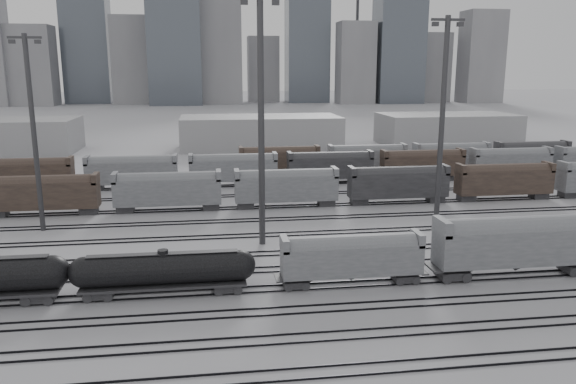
{
  "coord_description": "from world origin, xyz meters",
  "views": [
    {
      "loc": [
        -2.91,
        -47.45,
        20.04
      ],
      "look_at": [
        7.14,
        24.03,
        4.0
      ],
      "focal_mm": 35.0,
      "sensor_mm": 36.0,
      "label": 1
    }
  ],
  "objects": [
    {
      "name": "hopper_car_b",
      "position": [
        26.46,
        1.0,
        3.63
      ],
      "size": [
        16.41,
        3.26,
        5.87
      ],
      "color": "#252427",
      "rests_on": "ground"
    },
    {
      "name": "bg_string_mid",
      "position": [
        18.0,
        48.0,
        2.8
      ],
      "size": [
        151.0,
        3.0,
        5.6
      ],
      "color": "#252427",
      "rests_on": "ground"
    },
    {
      "name": "bg_string_near",
      "position": [
        8.0,
        32.0,
        2.8
      ],
      "size": [
        151.0,
        3.0,
        5.6
      ],
      "color": "gray",
      "rests_on": "ground"
    },
    {
      "name": "warehouse_mid",
      "position": [
        10.0,
        95.0,
        4.0
      ],
      "size": [
        40.0,
        18.0,
        8.0
      ],
      "primitive_type": "cube",
      "color": "#ABABAE",
      "rests_on": "ground"
    },
    {
      "name": "crane_right",
      "position": [
        91.26,
        305.0,
        57.39
      ],
      "size": [
        42.0,
        1.8,
        100.0
      ],
      "color": "#39393B",
      "rests_on": "ground"
    },
    {
      "name": "tracks",
      "position": [
        0.0,
        17.5,
        0.08
      ],
      "size": [
        220.0,
        71.5,
        0.16
      ],
      "color": "black",
      "rests_on": "ground"
    },
    {
      "name": "crane_left",
      "position": [
        -28.74,
        305.0,
        57.39
      ],
      "size": [
        42.0,
        1.8,
        100.0
      ],
      "color": "#39393B",
      "rests_on": "ground"
    },
    {
      "name": "light_mast_c",
      "position": [
        2.82,
        14.77,
        14.82
      ],
      "size": [
        4.47,
        0.72,
        27.93
      ],
      "color": "#39393B",
      "rests_on": "ground"
    },
    {
      "name": "warehouse_right",
      "position": [
        60.0,
        95.0,
        4.0
      ],
      "size": [
        35.0,
        18.0,
        8.0
      ],
      "primitive_type": "cube",
      "color": "#ABABAE",
      "rests_on": "ground"
    },
    {
      "name": "skyline",
      "position": [
        10.84,
        280.0,
        34.73
      ],
      "size": [
        316.0,
        22.4,
        95.0
      ],
      "color": "#949497",
      "rests_on": "ground"
    },
    {
      "name": "ground",
      "position": [
        0.0,
        0.0,
        0.0
      ],
      "size": [
        900.0,
        900.0,
        0.0
      ],
      "primitive_type": "plane",
      "color": "silver",
      "rests_on": "ground"
    },
    {
      "name": "hopper_car_a",
      "position": [
        9.92,
        1.0,
        2.94
      ],
      "size": [
        13.3,
        2.64,
        4.76
      ],
      "color": "#252427",
      "rests_on": "ground"
    },
    {
      "name": "bg_string_far",
      "position": [
        35.5,
        56.0,
        2.8
      ],
      "size": [
        66.0,
        3.0,
        5.6
      ],
      "color": "brown",
      "rests_on": "ground"
    },
    {
      "name": "tank_car_b",
      "position": [
        -7.32,
        1.0,
        2.35
      ],
      "size": [
        16.44,
        2.74,
        4.06
      ],
      "color": "#252427",
      "rests_on": "ground"
    },
    {
      "name": "light_mast_b",
      "position": [
        -24.02,
        24.11,
        12.72
      ],
      "size": [
        3.84,
        0.61,
        23.97
      ],
      "color": "#39393B",
      "rests_on": "ground"
    },
    {
      "name": "light_mast_d",
      "position": [
        25.84,
        19.24,
        13.89
      ],
      "size": [
        4.19,
        0.67,
        26.17
      ],
      "color": "#39393B",
      "rests_on": "ground"
    }
  ]
}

